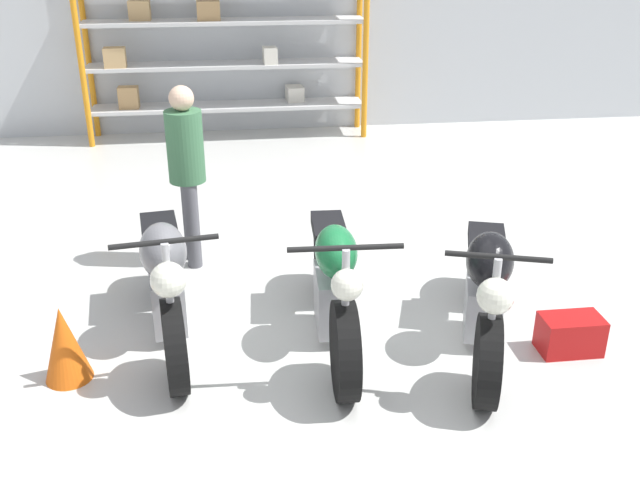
{
  "coord_description": "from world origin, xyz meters",
  "views": [
    {
      "loc": [
        -0.61,
        -4.41,
        2.89
      ],
      "look_at": [
        0.0,
        0.4,
        0.7
      ],
      "focal_mm": 40.0,
      "sensor_mm": 36.0,
      "label": 1
    }
  ],
  "objects_px": {
    "traffic_cone": "(64,344)",
    "toolbox": "(570,334)",
    "motorcycle_green": "(334,283)",
    "motorcycle_grey": "(166,280)",
    "shelving_rack": "(223,43)",
    "motorcycle_black": "(486,289)",
    "person_browsing": "(186,163)"
  },
  "relations": [
    {
      "from": "motorcycle_grey",
      "to": "motorcycle_green",
      "type": "relative_size",
      "value": 0.97
    },
    {
      "from": "motorcycle_grey",
      "to": "motorcycle_green",
      "type": "xyz_separation_m",
      "value": [
        1.22,
        -0.16,
        -0.02
      ]
    },
    {
      "from": "motorcycle_grey",
      "to": "person_browsing",
      "type": "distance_m",
      "value": 1.39
    },
    {
      "from": "person_browsing",
      "to": "toolbox",
      "type": "bearing_deg",
      "value": 137.33
    },
    {
      "from": "motorcycle_black",
      "to": "person_browsing",
      "type": "height_order",
      "value": "person_browsing"
    },
    {
      "from": "motorcycle_green",
      "to": "motorcycle_black",
      "type": "distance_m",
      "value": 1.09
    },
    {
      "from": "person_browsing",
      "to": "traffic_cone",
      "type": "relative_size",
      "value": 2.96
    },
    {
      "from": "motorcycle_black",
      "to": "toolbox",
      "type": "xyz_separation_m",
      "value": [
        0.61,
        -0.17,
        -0.32
      ]
    },
    {
      "from": "person_browsing",
      "to": "traffic_cone",
      "type": "distance_m",
      "value": 2.03
    },
    {
      "from": "motorcycle_green",
      "to": "toolbox",
      "type": "bearing_deg",
      "value": 79.14
    },
    {
      "from": "motorcycle_grey",
      "to": "person_browsing",
      "type": "xyz_separation_m",
      "value": [
        0.13,
        1.3,
        0.47
      ]
    },
    {
      "from": "motorcycle_green",
      "to": "toolbox",
      "type": "relative_size",
      "value": 4.72
    },
    {
      "from": "toolbox",
      "to": "traffic_cone",
      "type": "distance_m",
      "value": 3.56
    },
    {
      "from": "motorcycle_grey",
      "to": "person_browsing",
      "type": "bearing_deg",
      "value": 166.51
    },
    {
      "from": "toolbox",
      "to": "person_browsing",
      "type": "bearing_deg",
      "value": 146.14
    },
    {
      "from": "motorcycle_grey",
      "to": "traffic_cone",
      "type": "relative_size",
      "value": 3.65
    },
    {
      "from": "toolbox",
      "to": "traffic_cone",
      "type": "bearing_deg",
      "value": 178.19
    },
    {
      "from": "traffic_cone",
      "to": "motorcycle_green",
      "type": "bearing_deg",
      "value": 8.52
    },
    {
      "from": "motorcycle_green",
      "to": "traffic_cone",
      "type": "relative_size",
      "value": 3.78
    },
    {
      "from": "person_browsing",
      "to": "toolbox",
      "type": "relative_size",
      "value": 3.7
    },
    {
      "from": "motorcycle_green",
      "to": "person_browsing",
      "type": "distance_m",
      "value": 1.89
    },
    {
      "from": "motorcycle_grey",
      "to": "toolbox",
      "type": "height_order",
      "value": "motorcycle_grey"
    },
    {
      "from": "motorcycle_grey",
      "to": "motorcycle_black",
      "type": "xyz_separation_m",
      "value": [
        2.29,
        -0.39,
        -0.02
      ]
    },
    {
      "from": "shelving_rack",
      "to": "traffic_cone",
      "type": "height_order",
      "value": "shelving_rack"
    },
    {
      "from": "traffic_cone",
      "to": "toolbox",
      "type": "bearing_deg",
      "value": -1.81
    },
    {
      "from": "shelving_rack",
      "to": "person_browsing",
      "type": "bearing_deg",
      "value": -94.66
    },
    {
      "from": "toolbox",
      "to": "shelving_rack",
      "type": "bearing_deg",
      "value": 111.91
    },
    {
      "from": "motorcycle_grey",
      "to": "motorcycle_black",
      "type": "relative_size",
      "value": 0.99
    },
    {
      "from": "motorcycle_grey",
      "to": "traffic_cone",
      "type": "xyz_separation_m",
      "value": [
        -0.66,
        -0.44,
        -0.21
      ]
    },
    {
      "from": "shelving_rack",
      "to": "motorcycle_black",
      "type": "relative_size",
      "value": 1.93
    },
    {
      "from": "motorcycle_grey",
      "to": "toolbox",
      "type": "bearing_deg",
      "value": 71.29
    },
    {
      "from": "shelving_rack",
      "to": "motorcycle_black",
      "type": "height_order",
      "value": "shelving_rack"
    }
  ]
}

